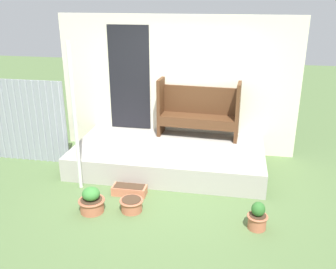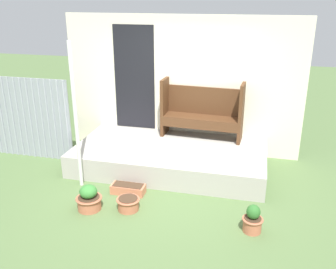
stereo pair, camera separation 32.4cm
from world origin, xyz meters
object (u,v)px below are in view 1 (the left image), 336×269
object	(u,v)px
support_post	(75,119)
bench	(199,109)
flower_pot_middle	(132,204)
planter_box_rect	(129,190)
flower_pot_left	(92,201)
flower_pot_right	(257,217)

from	to	relation	value
support_post	bench	world-z (taller)	support_post
flower_pot_middle	planter_box_rect	size ratio (longest dim) A/B	0.65
flower_pot_left	flower_pot_middle	xyz separation A→B (m)	(0.55, 0.12, -0.06)
support_post	planter_box_rect	distance (m)	1.37
flower_pot_middle	planter_box_rect	distance (m)	0.48
bench	planter_box_rect	size ratio (longest dim) A/B	2.86
bench	support_post	bearing A→B (deg)	-133.28
support_post	flower_pot_left	bearing A→B (deg)	-55.64
support_post	planter_box_rect	size ratio (longest dim) A/B	4.37
bench	flower_pot_right	xyz separation A→B (m)	(1.05, -2.27, -0.75)
flower_pot_left	planter_box_rect	size ratio (longest dim) A/B	0.72
flower_pot_middle	flower_pot_right	xyz separation A→B (m)	(1.76, -0.11, 0.07)
bench	planter_box_rect	world-z (taller)	bench
planter_box_rect	flower_pot_right	bearing A→B (deg)	-16.25
planter_box_rect	flower_pot_left	bearing A→B (deg)	-124.68
bench	flower_pot_right	bearing A→B (deg)	-62.03
flower_pot_right	planter_box_rect	size ratio (longest dim) A/B	0.74
flower_pot_left	planter_box_rect	xyz separation A→B (m)	(0.39, 0.57, -0.09)
flower_pot_left	flower_pot_middle	distance (m)	0.57
support_post	bench	distance (m)	2.37
flower_pot_middle	flower_pot_right	bearing A→B (deg)	-3.64
support_post	flower_pot_right	xyz separation A→B (m)	(2.76, -0.64, -0.99)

